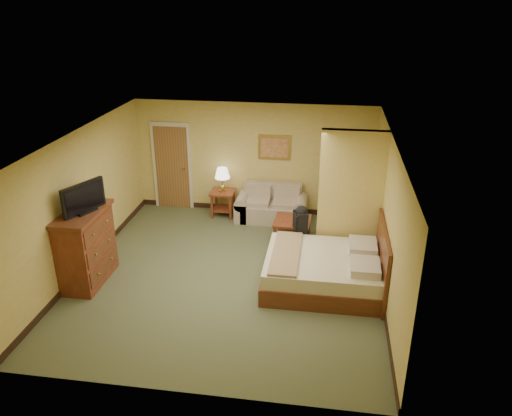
% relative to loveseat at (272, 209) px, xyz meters
% --- Properties ---
extents(floor, '(6.00, 6.00, 0.00)m').
position_rel_loveseat_xyz_m(floor, '(-0.48, -2.57, -0.27)').
color(floor, '#525939').
rests_on(floor, ground).
extents(ceiling, '(6.00, 6.00, 0.00)m').
position_rel_loveseat_xyz_m(ceiling, '(-0.48, -2.57, 2.33)').
color(ceiling, white).
rests_on(ceiling, back_wall).
extents(back_wall, '(5.50, 0.02, 2.60)m').
position_rel_loveseat_xyz_m(back_wall, '(-0.48, 0.43, 1.03)').
color(back_wall, '#D3B95A').
rests_on(back_wall, floor).
extents(left_wall, '(0.02, 6.00, 2.60)m').
position_rel_loveseat_xyz_m(left_wall, '(-3.23, -2.57, 1.03)').
color(left_wall, '#D3B95A').
rests_on(left_wall, floor).
extents(right_wall, '(0.02, 6.00, 2.60)m').
position_rel_loveseat_xyz_m(right_wall, '(2.27, -2.57, 1.03)').
color(right_wall, '#D3B95A').
rests_on(right_wall, floor).
extents(partition, '(1.20, 0.15, 2.60)m').
position_rel_loveseat_xyz_m(partition, '(1.67, -1.65, 1.03)').
color(partition, '#D3B95A').
rests_on(partition, floor).
extents(door, '(0.94, 0.16, 2.10)m').
position_rel_loveseat_xyz_m(door, '(-2.43, 0.39, 0.77)').
color(door, beige).
rests_on(door, floor).
extents(baseboard, '(5.50, 0.02, 0.12)m').
position_rel_loveseat_xyz_m(baseboard, '(-0.48, 0.42, -0.21)').
color(baseboard, black).
rests_on(baseboard, floor).
extents(loveseat, '(1.62, 0.75, 0.82)m').
position_rel_loveseat_xyz_m(loveseat, '(0.00, 0.00, 0.00)').
color(loveseat, tan).
rests_on(loveseat, floor).
extents(side_table, '(0.54, 0.54, 0.60)m').
position_rel_loveseat_xyz_m(side_table, '(-1.15, 0.08, 0.13)').
color(side_table, maroon).
rests_on(side_table, floor).
extents(table_lamp, '(0.34, 0.34, 0.56)m').
position_rel_loveseat_xyz_m(table_lamp, '(-1.15, 0.08, 0.76)').
color(table_lamp, '#B59242').
rests_on(table_lamp, side_table).
extents(coffee_table, '(0.77, 0.77, 0.48)m').
position_rel_loveseat_xyz_m(coffee_table, '(0.56, -1.00, 0.08)').
color(coffee_table, maroon).
rests_on(coffee_table, floor).
extents(wall_picture, '(0.74, 0.04, 0.57)m').
position_rel_loveseat_xyz_m(wall_picture, '(0.00, 0.40, 1.33)').
color(wall_picture, '#B78E3F').
rests_on(wall_picture, back_wall).
extents(dresser, '(0.68, 1.29, 1.37)m').
position_rel_loveseat_xyz_m(dresser, '(-2.95, -3.13, 0.43)').
color(dresser, maroon).
rests_on(dresser, floor).
extents(tv, '(0.41, 0.81, 0.53)m').
position_rel_loveseat_xyz_m(tv, '(-2.85, -3.13, 1.35)').
color(tv, black).
rests_on(tv, dresser).
extents(bed, '(2.14, 1.82, 1.18)m').
position_rel_loveseat_xyz_m(bed, '(1.34, -2.67, 0.05)').
color(bed, '#552613').
rests_on(bed, floor).
extents(backpack, '(0.28, 0.35, 0.52)m').
position_rel_loveseat_xyz_m(backpack, '(0.77, -1.70, 0.59)').
color(backpack, black).
rests_on(backpack, bed).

